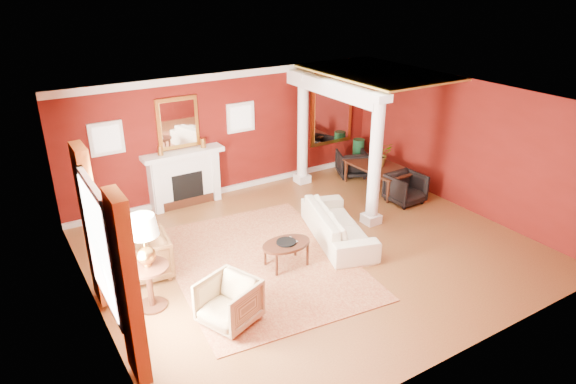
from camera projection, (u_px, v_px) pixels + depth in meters
ground at (313, 250)px, 9.98m from camera, size 8.00×8.00×0.00m
room_shell at (316, 152)px, 9.17m from camera, size 8.04×7.04×2.92m
fireplace at (185, 178)px, 11.67m from camera, size 1.85×0.42×1.29m
overmantel_mirror at (178, 123)px, 11.28m from camera, size 0.95×0.07×1.15m
flank_window_left at (106, 139)px, 10.58m from camera, size 0.70×0.07×0.70m
flank_window_right at (241, 117)px, 12.07m from camera, size 0.70×0.07×0.70m
left_window at (107, 253)px, 7.06m from camera, size 0.21×2.55×2.60m
column_front at (375, 160)px, 10.46m from camera, size 0.36×0.36×2.80m
column_back at (303, 128)px, 12.56m from camera, size 0.36×0.36×2.80m
header_beam at (331, 88)px, 11.22m from camera, size 0.30×3.20×0.32m
amber_ceiling at (376, 72)px, 11.56m from camera, size 2.30×3.40×0.04m
dining_mirror at (332, 113)px, 13.44m from camera, size 1.30×0.07×1.70m
chandelier at (375, 99)px, 11.87m from camera, size 0.60×0.62×0.75m
crown_trim at (229, 75)px, 11.54m from camera, size 8.00×0.08×0.16m
base_trim at (234, 187)px, 12.65m from camera, size 8.00×0.08×0.12m
rug at (261, 262)px, 9.54m from camera, size 3.57×4.51×0.02m
sofa at (338, 220)px, 10.19m from camera, size 1.30×2.36×0.89m
armchair_leopard at (144, 255)px, 8.96m from camera, size 0.87×0.92×0.86m
armchair_stripe at (229, 300)px, 7.78m from camera, size 0.98×1.01×0.81m
coffee_table at (286, 245)px, 9.28m from camera, size 0.94×0.94×0.47m
coffee_book at (286, 237)px, 9.22m from camera, size 0.18×0.04×0.24m
side_table at (145, 246)px, 7.85m from camera, size 0.66×0.66×1.64m
dining_table at (380, 170)px, 12.56m from camera, size 0.64×1.73×0.95m
dining_chair_near at (406, 187)px, 11.84m from camera, size 0.77×0.72×0.77m
dining_chair_far at (352, 162)px, 13.39m from camera, size 0.93×0.91×0.74m
green_urn at (358, 157)px, 13.87m from camera, size 0.35×0.35×0.84m
potted_plant at (381, 143)px, 12.27m from camera, size 0.66×0.70×0.47m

